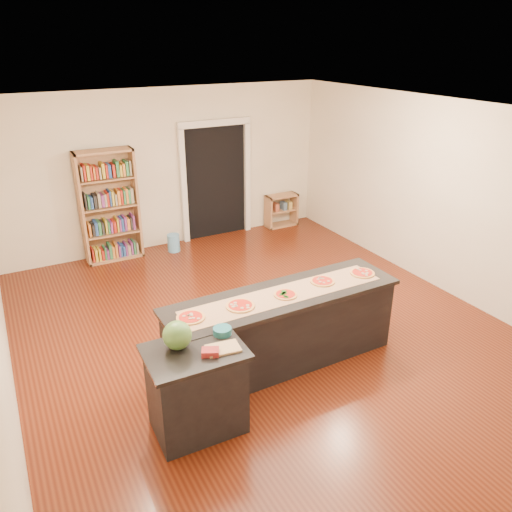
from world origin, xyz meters
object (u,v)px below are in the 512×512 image
kitchen_island (282,329)px  low_shelf (281,210)px  watermelon (177,335)px  waste_bin (174,243)px  bookshelf (109,206)px  side_counter (197,390)px

kitchen_island → low_shelf: kitchen_island is taller
watermelon → waste_bin: bearing=71.5°
kitchen_island → watermelon: watermelon is taller
low_shelf → watermelon: size_ratio=2.40×
kitchen_island → low_shelf: size_ratio=4.24×
bookshelf → low_shelf: size_ratio=2.89×
bookshelf → watermelon: bearing=-95.2°
kitchen_island → waste_bin: kitchen_island is taller
watermelon → kitchen_island: bearing=17.0°
low_shelf → watermelon: (-3.81, -4.45, 0.72)m
side_counter → low_shelf: 5.87m
kitchen_island → side_counter: (-1.29, -0.54, -0.00)m
kitchen_island → bookshelf: bookshelf is taller
waste_bin → low_shelf: bearing=5.2°
low_shelf → bookshelf: bearing=-179.5°
bookshelf → waste_bin: bookshelf is taller
bookshelf → watermelon: 4.44m
waste_bin → watermelon: watermelon is taller
kitchen_island → waste_bin: size_ratio=8.77×
kitchen_island → low_shelf: (2.40, 4.02, -0.13)m
side_counter → bookshelf: size_ratio=0.49×
low_shelf → kitchen_island: bearing=-120.8°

